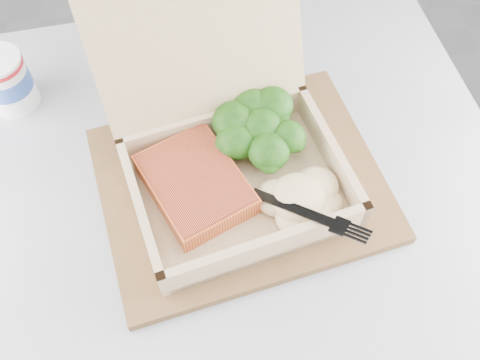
{
  "coord_description": "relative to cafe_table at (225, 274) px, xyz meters",
  "views": [
    {
      "loc": [
        -0.04,
        -0.72,
        1.28
      ],
      "look_at": [
        -0.01,
        -0.4,
        0.76
      ],
      "focal_mm": 40.0,
      "sensor_mm": 36.0,
      "label": 1
    }
  ],
  "objects": [
    {
      "name": "serving_tray",
      "position": [
        0.03,
        0.04,
        0.19
      ],
      "size": [
        0.38,
        0.33,
        0.01
      ],
      "primitive_type": "cube",
      "rotation": [
        0.0,
        0.0,
        0.19
      ],
      "color": "brown",
      "rests_on": "cafe_table"
    },
    {
      "name": "mashed_potatoes",
      "position": [
        0.09,
        -0.01,
        0.22
      ],
      "size": [
        0.1,
        0.09,
        0.04
      ],
      "primitive_type": "ellipsoid",
      "color": "beige",
      "rests_on": "takeout_container"
    },
    {
      "name": "plastic_fork",
      "position": [
        0.06,
        -0.01,
        0.24
      ],
      "size": [
        0.12,
        0.1,
        0.03
      ],
      "rotation": [
        0.0,
        0.0,
        4.02
      ],
      "color": "black",
      "rests_on": "mashed_potatoes"
    },
    {
      "name": "floor",
      "position": [
        0.03,
        0.42,
        -0.53
      ],
      "size": [
        4.0,
        4.0,
        0.0
      ],
      "primitive_type": "plane",
      "color": "#96969B",
      "rests_on": "ground"
    },
    {
      "name": "paper_cup",
      "position": [
        -0.26,
        0.21,
        0.23
      ],
      "size": [
        0.06,
        0.06,
        0.08
      ],
      "color": "white",
      "rests_on": "cafe_table"
    },
    {
      "name": "receipt",
      "position": [
        0.03,
        0.23,
        0.18
      ],
      "size": [
        0.08,
        0.13,
        0.0
      ],
      "primitive_type": "cube",
      "rotation": [
        0.0,
        0.0,
        0.14
      ],
      "color": "white",
      "rests_on": "cafe_table"
    },
    {
      "name": "broccoli_pile",
      "position": [
        0.06,
        0.09,
        0.23
      ],
      "size": [
        0.12,
        0.12,
        0.04
      ],
      "primitive_type": null,
      "color": "#2B6516",
      "rests_on": "takeout_container"
    },
    {
      "name": "salmon_fillet",
      "position": [
        -0.03,
        0.03,
        0.22
      ],
      "size": [
        0.14,
        0.16,
        0.03
      ],
      "primitive_type": "cube",
      "rotation": [
        0.0,
        0.0,
        0.43
      ],
      "color": "orange",
      "rests_on": "takeout_container"
    },
    {
      "name": "takeout_container",
      "position": [
        0.01,
        0.07,
        0.25
      ],
      "size": [
        0.3,
        0.31,
        0.22
      ],
      "rotation": [
        0.0,
        0.0,
        0.23
      ],
      "color": "tan",
      "rests_on": "serving_tray"
    },
    {
      "name": "cafe_table",
      "position": [
        0.0,
        0.0,
        0.0
      ],
      "size": [
        0.82,
        0.82,
        0.71
      ],
      "rotation": [
        0.0,
        0.0,
        0.1
      ],
      "color": "black",
      "rests_on": "floor"
    }
  ]
}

